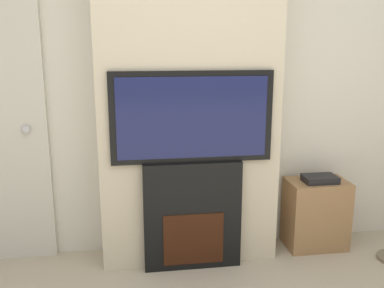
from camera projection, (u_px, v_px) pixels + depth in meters
The scene contains 5 objects.
wall_back at pixel (185, 73), 3.13m from camera, with size 6.00×0.06×2.70m.
chimney_breast at pixel (188, 74), 2.94m from camera, with size 1.25×0.33×2.70m.
fireplace at pixel (192, 215), 3.00m from camera, with size 0.68×0.15×0.77m.
television at pixel (192, 117), 2.84m from camera, with size 1.09×0.07×0.61m.
media_stand at pixel (316, 213), 3.32m from camera, with size 0.45×0.30×0.59m.
Camera 1 is at (-0.42, -1.11, 1.56)m, focal length 40.00 mm.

